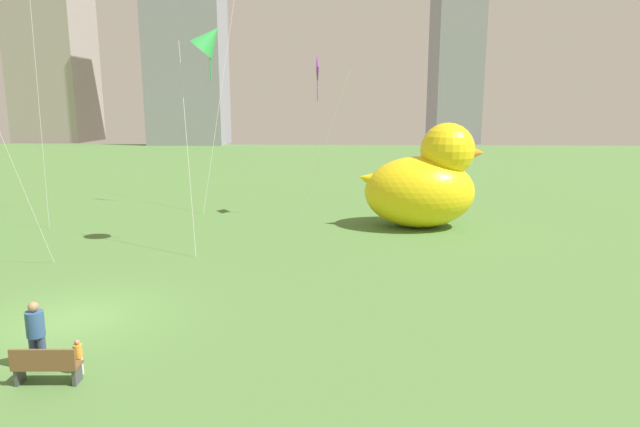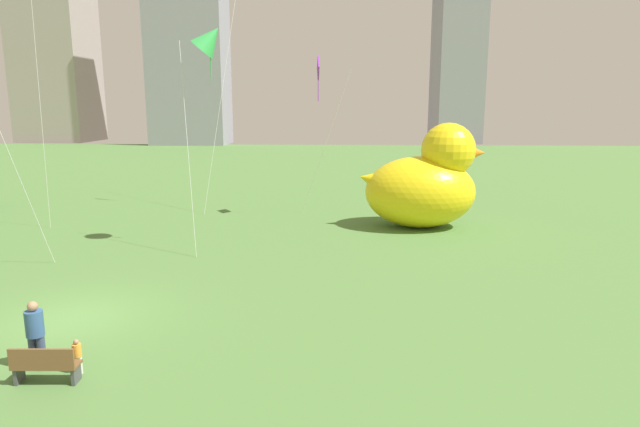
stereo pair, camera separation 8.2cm
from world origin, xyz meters
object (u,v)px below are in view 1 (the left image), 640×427
(person_child, at_px, (78,355))
(giant_inflatable_duck, at_px, (424,183))
(kite_purple, at_px, (318,74))
(person_adult, at_px, (36,332))
(park_bench, at_px, (46,365))
(kite_green, at_px, (209,39))

(person_child, distance_m, giant_inflatable_duck, 19.12)
(person_child, xyz_separation_m, kite_purple, (4.79, 17.89, 7.28))
(giant_inflatable_duck, bearing_deg, kite_purple, 161.30)
(person_adult, xyz_separation_m, person_child, (1.07, -0.21, -0.46))
(park_bench, distance_m, person_adult, 1.04)
(person_child, height_order, kite_purple, kite_purple)
(kite_green, bearing_deg, person_adult, -98.91)
(giant_inflatable_duck, distance_m, kite_purple, 7.95)
(park_bench, height_order, kite_purple, kite_purple)
(park_bench, xyz_separation_m, giant_inflatable_duck, (10.72, 16.57, 1.78))
(park_bench, bearing_deg, kite_green, 84.42)
(park_bench, relative_size, kite_green, 0.15)
(person_adult, bearing_deg, kite_purple, 71.68)
(person_adult, bearing_deg, person_child, -10.86)
(person_adult, distance_m, giant_inflatable_duck, 19.51)
(giant_inflatable_duck, bearing_deg, park_bench, -122.91)
(person_child, relative_size, kite_purple, 0.10)
(person_adult, height_order, kite_purple, kite_purple)
(person_adult, height_order, kite_green, kite_green)
(kite_green, relative_size, kite_purple, 1.10)
(person_adult, bearing_deg, kite_green, 81.09)
(person_adult, height_order, giant_inflatable_duck, giant_inflatable_duck)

